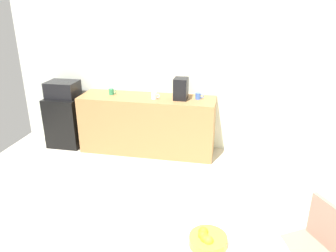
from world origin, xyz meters
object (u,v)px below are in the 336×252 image
object	(u,v)px
mug_red	(198,96)
coffee_maker	(181,89)
microwave	(63,89)
chair_coral	(316,240)
mug_white	(111,92)
fruit_bowl	(207,240)
mug_green	(154,96)
mini_fridge	(66,121)

from	to	relation	value
mug_red	coffee_maker	world-z (taller)	coffee_maker
microwave	chair_coral	bearing A→B (deg)	-34.83
mug_white	mug_red	distance (m)	1.36
microwave	fruit_bowl	bearing A→B (deg)	-47.76
microwave	fruit_bowl	xyz separation A→B (m)	(2.57, -2.83, -0.18)
chair_coral	mug_green	bearing A→B (deg)	129.26
mug_white	fruit_bowl	bearing A→B (deg)	-58.47
fruit_bowl	microwave	bearing A→B (deg)	132.24
mini_fridge	coffee_maker	world-z (taller)	coffee_maker
mini_fridge	mug_green	size ratio (longest dim) A/B	6.34
mug_white	mug_green	size ratio (longest dim) A/B	1.00
microwave	mug_white	size ratio (longest dim) A/B	3.72
fruit_bowl	mug_red	world-z (taller)	mug_red
coffee_maker	fruit_bowl	bearing A→B (deg)	-77.10
mini_fridge	fruit_bowl	distance (m)	3.85
mug_white	mug_green	distance (m)	0.72
fruit_bowl	mug_green	size ratio (longest dim) A/B	2.06
fruit_bowl	mug_green	distance (m)	2.96
chair_coral	mug_white	size ratio (longest dim) A/B	6.43
chair_coral	mug_red	size ratio (longest dim) A/B	6.43
mug_white	coffee_maker	distance (m)	1.11
mini_fridge	coffee_maker	xyz separation A→B (m)	(1.92, 0.00, 0.65)
microwave	chair_coral	size ratio (longest dim) A/B	0.58
mini_fridge	chair_coral	xyz separation A→B (m)	(3.42, -2.38, 0.11)
mini_fridge	coffee_maker	size ratio (longest dim) A/B	2.56
mini_fridge	chair_coral	bearing A→B (deg)	-34.83
coffee_maker	microwave	bearing A→B (deg)	180.00
chair_coral	mug_green	size ratio (longest dim) A/B	6.43
mini_fridge	mug_green	xyz separation A→B (m)	(1.53, -0.07, 0.54)
chair_coral	microwave	bearing A→B (deg)	145.17
microwave	mug_red	world-z (taller)	microwave
mug_green	coffee_maker	bearing A→B (deg)	10.73
mini_fridge	mug_green	world-z (taller)	mug_green
coffee_maker	mug_red	bearing A→B (deg)	11.44
microwave	fruit_bowl	world-z (taller)	microwave
mug_red	coffee_maker	bearing A→B (deg)	-168.56
fruit_bowl	mug_green	bearing A→B (deg)	110.64
mini_fridge	microwave	size ratio (longest dim) A/B	1.70
mini_fridge	microwave	world-z (taller)	microwave
microwave	mini_fridge	bearing A→B (deg)	0.00
fruit_bowl	coffee_maker	size ratio (longest dim) A/B	0.83
mug_white	mug_red	xyz separation A→B (m)	(1.36, 0.02, 0.00)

